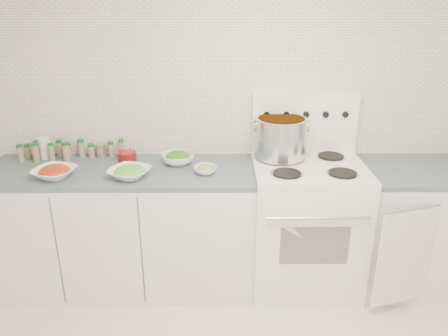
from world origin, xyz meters
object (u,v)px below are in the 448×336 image
bowl_tomato (54,172)px  bowl_snowpea (130,172)px  stock_pot (281,136)px  stove (305,221)px

bowl_tomato → bowl_snowpea: (0.49, -0.01, -0.00)m
stock_pot → bowl_snowpea: 1.06m
stove → stock_pot: 0.64m
stock_pot → bowl_tomato: (-1.50, -0.27, -0.16)m
stove → bowl_snowpea: stove is taller
bowl_tomato → bowl_snowpea: same height
stock_pot → bowl_snowpea: size_ratio=1.14×
stove → bowl_tomato: (-1.69, -0.13, 0.44)m
bowl_snowpea → stock_pot: bearing=15.5°
bowl_snowpea → stove: bearing=6.6°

